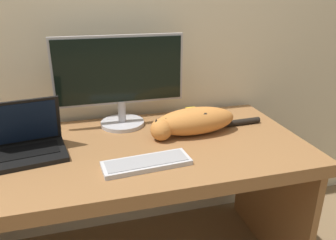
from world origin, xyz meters
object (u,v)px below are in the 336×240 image
(laptop, at_px, (26,144))
(external_keyboard, at_px, (147,163))
(monitor, at_px, (120,79))
(cat, at_px, (193,121))

(laptop, height_order, external_keyboard, laptop)
(monitor, bearing_deg, laptop, -152.65)
(monitor, bearing_deg, cat, -33.25)
(monitor, xyz_separation_m, laptop, (-0.44, -0.23, -0.20))
(external_keyboard, bearing_deg, laptop, 149.66)
(cat, bearing_deg, laptop, 178.54)
(external_keyboard, height_order, cat, cat)
(external_keyboard, xyz_separation_m, cat, (0.28, 0.25, 0.06))
(monitor, distance_m, cat, 0.42)
(monitor, bearing_deg, external_keyboard, -85.71)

